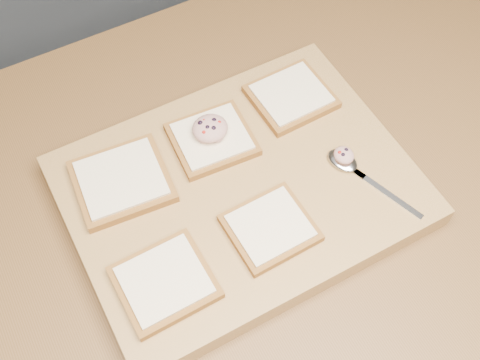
% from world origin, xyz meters
% --- Properties ---
extents(ground, '(4.00, 4.00, 0.00)m').
position_xyz_m(ground, '(0.00, 0.00, 0.00)').
color(ground, '#515459').
rests_on(ground, ground).
extents(island_counter, '(2.00, 0.80, 0.90)m').
position_xyz_m(island_counter, '(0.00, 0.00, 0.45)').
color(island_counter, slate).
rests_on(island_counter, ground).
extents(cutting_board, '(0.49, 0.37, 0.04)m').
position_xyz_m(cutting_board, '(-0.09, -0.02, 0.92)').
color(cutting_board, '#A47846').
rests_on(cutting_board, island_counter).
extents(bread_far_left, '(0.14, 0.13, 0.02)m').
position_xyz_m(bread_far_left, '(-0.24, 0.06, 0.95)').
color(bread_far_left, '#925E25').
rests_on(bread_far_left, cutting_board).
extents(bread_far_center, '(0.12, 0.12, 0.02)m').
position_xyz_m(bread_far_center, '(-0.09, 0.06, 0.95)').
color(bread_far_center, '#925E25').
rests_on(bread_far_center, cutting_board).
extents(bread_far_right, '(0.12, 0.11, 0.02)m').
position_xyz_m(bread_far_right, '(0.05, 0.08, 0.95)').
color(bread_far_right, '#925E25').
rests_on(bread_far_right, cutting_board).
extents(bread_near_left, '(0.12, 0.11, 0.02)m').
position_xyz_m(bread_near_left, '(-0.25, -0.11, 0.95)').
color(bread_near_left, '#925E25').
rests_on(bread_near_left, cutting_board).
extents(bread_near_center, '(0.11, 0.10, 0.02)m').
position_xyz_m(bread_near_center, '(-0.09, -0.11, 0.95)').
color(bread_near_center, '#925E25').
rests_on(bread_near_center, cutting_board).
extents(tuna_salad_dollop, '(0.05, 0.05, 0.03)m').
position_xyz_m(tuna_salad_dollop, '(-0.09, 0.07, 0.97)').
color(tuna_salad_dollop, tan).
rests_on(tuna_salad_dollop, bread_far_center).
extents(spoon, '(0.07, 0.16, 0.01)m').
position_xyz_m(spoon, '(0.06, -0.07, 0.94)').
color(spoon, silver).
rests_on(spoon, cutting_board).
extents(spoon_salad, '(0.03, 0.03, 0.02)m').
position_xyz_m(spoon_salad, '(0.06, -0.06, 0.96)').
color(spoon_salad, tan).
rests_on(spoon_salad, spoon).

